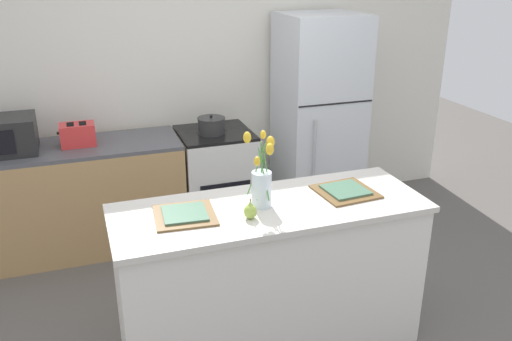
{
  "coord_description": "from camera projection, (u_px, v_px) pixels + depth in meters",
  "views": [
    {
      "loc": [
        -0.98,
        -2.6,
        2.25
      ],
      "look_at": [
        0.0,
        0.25,
        1.06
      ],
      "focal_mm": 38.0,
      "sensor_mm": 36.0,
      "label": 1
    }
  ],
  "objects": [
    {
      "name": "ground_plane",
      "position": [
        269.0,
        340.0,
        3.41
      ],
      "size": [
        10.0,
        10.0,
        0.0
      ],
      "primitive_type": "plane",
      "color": "#59544F"
    },
    {
      "name": "kitchen_island",
      "position": [
        270.0,
        276.0,
        3.24
      ],
      "size": [
        1.8,
        0.66,
        0.94
      ],
      "color": "silver",
      "rests_on": "ground_plane"
    },
    {
      "name": "cooking_pot",
      "position": [
        211.0,
        126.0,
        4.45
      ],
      "size": [
        0.23,
        0.23,
        0.16
      ],
      "color": "#2D2D2D",
      "rests_on": "stove_range"
    },
    {
      "name": "stove_range",
      "position": [
        216.0,
        181.0,
        4.69
      ],
      "size": [
        0.6,
        0.61,
        0.89
      ],
      "color": "silver",
      "rests_on": "ground_plane"
    },
    {
      "name": "plate_setting_left",
      "position": [
        185.0,
        215.0,
        2.94
      ],
      "size": [
        0.35,
        0.35,
        0.02
      ],
      "color": "brown",
      "rests_on": "kitchen_island"
    },
    {
      "name": "back_counter",
      "position": [
        76.0,
        199.0,
        4.33
      ],
      "size": [
        1.68,
        0.6,
        0.89
      ],
      "color": "tan",
      "rests_on": "ground_plane"
    },
    {
      "name": "back_wall",
      "position": [
        190.0,
        69.0,
        4.67
      ],
      "size": [
        5.2,
        0.08,
        2.7
      ],
      "color": "silver",
      "rests_on": "ground_plane"
    },
    {
      "name": "plate_setting_right",
      "position": [
        345.0,
        191.0,
        3.23
      ],
      "size": [
        0.35,
        0.35,
        0.02
      ],
      "color": "brown",
      "rests_on": "kitchen_island"
    },
    {
      "name": "toaster",
      "position": [
        78.0,
        134.0,
        4.17
      ],
      "size": [
        0.28,
        0.18,
        0.17
      ],
      "color": "red",
      "rests_on": "back_counter"
    },
    {
      "name": "microwave",
      "position": [
        2.0,
        136.0,
        3.98
      ],
      "size": [
        0.48,
        0.37,
        0.27
      ],
      "color": "black",
      "rests_on": "back_counter"
    },
    {
      "name": "pear_figurine",
      "position": [
        250.0,
        211.0,
        2.9
      ],
      "size": [
        0.07,
        0.07,
        0.12
      ],
      "color": "#9EBC47",
      "rests_on": "kitchen_island"
    },
    {
      "name": "refrigerator",
      "position": [
        318.0,
        119.0,
        4.8
      ],
      "size": [
        0.68,
        0.67,
        1.82
      ],
      "color": "silver",
      "rests_on": "ground_plane"
    },
    {
      "name": "flower_vase",
      "position": [
        262.0,
        182.0,
        3.01
      ],
      "size": [
        0.16,
        0.17,
        0.43
      ],
      "color": "silver",
      "rests_on": "kitchen_island"
    }
  ]
}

